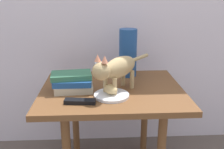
{
  "coord_description": "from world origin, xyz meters",
  "views": [
    {
      "loc": [
        -0.07,
        -1.32,
        1.1
      ],
      "look_at": [
        0.0,
        0.0,
        0.66
      ],
      "focal_mm": 40.92,
      "sensor_mm": 36.0,
      "label": 1
    }
  ],
  "objects_px": {
    "bread_roll": "(111,89)",
    "tv_remote": "(80,101)",
    "book_stack": "(73,82)",
    "green_vase": "(128,53)",
    "cat": "(116,68)",
    "side_table": "(112,101)",
    "candle_jar": "(100,70)",
    "plate": "(112,95)"
  },
  "relations": [
    {
      "from": "cat",
      "to": "side_table",
      "type": "bearing_deg",
      "value": 108.36
    },
    {
      "from": "side_table",
      "to": "candle_jar",
      "type": "xyz_separation_m",
      "value": [
        -0.06,
        0.23,
        0.12
      ]
    },
    {
      "from": "plate",
      "to": "candle_jar",
      "type": "xyz_separation_m",
      "value": [
        -0.05,
        0.34,
        0.03
      ]
    },
    {
      "from": "bread_roll",
      "to": "book_stack",
      "type": "relative_size",
      "value": 0.35
    },
    {
      "from": "bread_roll",
      "to": "green_vase",
      "type": "distance_m",
      "value": 0.37
    },
    {
      "from": "candle_jar",
      "to": "bread_roll",
      "type": "bearing_deg",
      "value": -81.79
    },
    {
      "from": "candle_jar",
      "to": "tv_remote",
      "type": "height_order",
      "value": "candle_jar"
    },
    {
      "from": "side_table",
      "to": "cat",
      "type": "bearing_deg",
      "value": -71.64
    },
    {
      "from": "side_table",
      "to": "plate",
      "type": "distance_m",
      "value": 0.15
    },
    {
      "from": "plate",
      "to": "bread_roll",
      "type": "bearing_deg",
      "value": 137.91
    },
    {
      "from": "plate",
      "to": "green_vase",
      "type": "xyz_separation_m",
      "value": [
        0.12,
        0.34,
        0.14
      ]
    },
    {
      "from": "book_stack",
      "to": "tv_remote",
      "type": "height_order",
      "value": "book_stack"
    },
    {
      "from": "bread_roll",
      "to": "candle_jar",
      "type": "distance_m",
      "value": 0.35
    },
    {
      "from": "candle_jar",
      "to": "green_vase",
      "type": "bearing_deg",
      "value": -1.88
    },
    {
      "from": "tv_remote",
      "to": "bread_roll",
      "type": "bearing_deg",
      "value": 33.42
    },
    {
      "from": "bread_roll",
      "to": "green_vase",
      "type": "xyz_separation_m",
      "value": [
        0.12,
        0.34,
        0.11
      ]
    },
    {
      "from": "plate",
      "to": "bread_roll",
      "type": "distance_m",
      "value": 0.03
    },
    {
      "from": "cat",
      "to": "tv_remote",
      "type": "bearing_deg",
      "value": -144.16
    },
    {
      "from": "side_table",
      "to": "cat",
      "type": "relative_size",
      "value": 2.05
    },
    {
      "from": "cat",
      "to": "candle_jar",
      "type": "relative_size",
      "value": 4.49
    },
    {
      "from": "side_table",
      "to": "plate",
      "type": "bearing_deg",
      "value": -94.2
    },
    {
      "from": "plate",
      "to": "candle_jar",
      "type": "distance_m",
      "value": 0.35
    },
    {
      "from": "bread_roll",
      "to": "green_vase",
      "type": "height_order",
      "value": "green_vase"
    },
    {
      "from": "cat",
      "to": "book_stack",
      "type": "bearing_deg",
      "value": 171.84
    },
    {
      "from": "book_stack",
      "to": "candle_jar",
      "type": "bearing_deg",
      "value": 59.16
    },
    {
      "from": "side_table",
      "to": "cat",
      "type": "distance_m",
      "value": 0.22
    },
    {
      "from": "green_vase",
      "to": "tv_remote",
      "type": "relative_size",
      "value": 1.98
    },
    {
      "from": "bread_roll",
      "to": "tv_remote",
      "type": "relative_size",
      "value": 0.53
    },
    {
      "from": "cat",
      "to": "book_stack",
      "type": "height_order",
      "value": "cat"
    },
    {
      "from": "green_vase",
      "to": "tv_remote",
      "type": "distance_m",
      "value": 0.52
    },
    {
      "from": "side_table",
      "to": "bread_roll",
      "type": "distance_m",
      "value": 0.17
    },
    {
      "from": "green_vase",
      "to": "candle_jar",
      "type": "bearing_deg",
      "value": 178.12
    },
    {
      "from": "candle_jar",
      "to": "book_stack",
      "type": "bearing_deg",
      "value": -120.84
    },
    {
      "from": "bread_roll",
      "to": "candle_jar",
      "type": "relative_size",
      "value": 0.94
    },
    {
      "from": "candle_jar",
      "to": "cat",
      "type": "bearing_deg",
      "value": -74.1
    },
    {
      "from": "cat",
      "to": "tv_remote",
      "type": "distance_m",
      "value": 0.26
    },
    {
      "from": "cat",
      "to": "green_vase",
      "type": "bearing_deg",
      "value": 72.03
    },
    {
      "from": "bread_roll",
      "to": "cat",
      "type": "distance_m",
      "value": 0.11
    },
    {
      "from": "book_stack",
      "to": "green_vase",
      "type": "height_order",
      "value": "green_vase"
    },
    {
      "from": "cat",
      "to": "tv_remote",
      "type": "height_order",
      "value": "cat"
    },
    {
      "from": "book_stack",
      "to": "tv_remote",
      "type": "distance_m",
      "value": 0.18
    },
    {
      "from": "plate",
      "to": "green_vase",
      "type": "distance_m",
      "value": 0.39
    }
  ]
}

